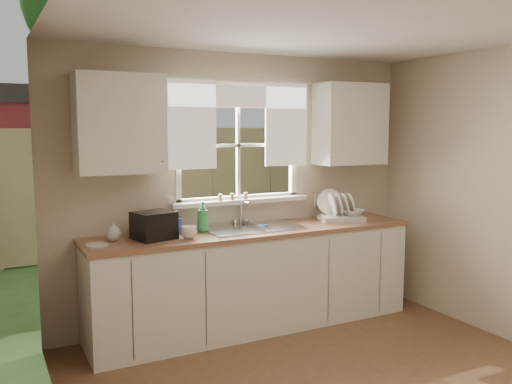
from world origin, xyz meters
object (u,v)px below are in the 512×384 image
soap_bottle_a (203,217)px  cup (189,232)px  dish_rack (340,213)px  black_appliance (154,225)px

soap_bottle_a → cup: soap_bottle_a is taller
soap_bottle_a → dish_rack: bearing=5.0°
cup → soap_bottle_a: bearing=37.6°
dish_rack → black_appliance: bearing=-180.0°
soap_bottle_a → cup: (-0.21, -0.22, -0.08)m
dish_rack → cup: 1.62m
dish_rack → soap_bottle_a: (-1.40, 0.10, 0.06)m
dish_rack → soap_bottle_a: dish_rack is taller
black_appliance → dish_rack: bearing=-14.5°
soap_bottle_a → black_appliance: soap_bottle_a is taller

